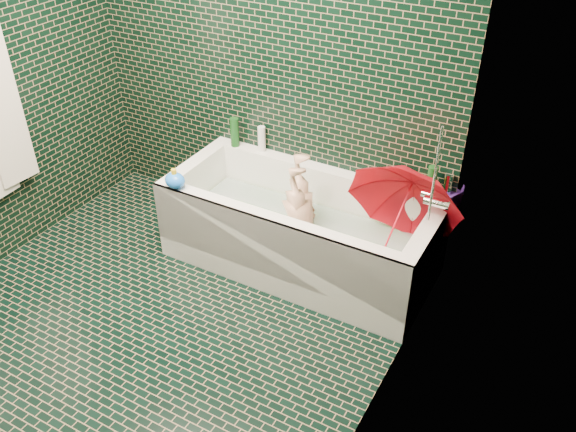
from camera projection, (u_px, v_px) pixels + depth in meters
The scene contains 18 objects.
floor at pixel (146, 336), 3.48m from camera, with size 2.80×2.80×0.00m, color black.
wall_back at pixel (267, 49), 3.78m from camera, with size 2.80×2.80×0.00m, color black.
wall_right at pixel (376, 218), 2.25m from camera, with size 2.80×2.80×0.00m, color black.
bathtub at pixel (299, 237), 3.90m from camera, with size 1.70×0.75×0.55m.
bath_mat at pixel (300, 243), 3.95m from camera, with size 1.35×0.47×0.01m, color green.
water at pixel (301, 225), 3.87m from camera, with size 1.48×0.53×0.00m, color silver.
faucet at pixel (435, 196), 3.27m from camera, with size 0.18×0.19×0.55m.
child at pixel (303, 227), 3.83m from camera, with size 0.33×0.22×0.91m, color tan.
umbrella at pixel (397, 218), 3.47m from camera, with size 0.66×0.66×0.58m, color red.
soap_bottle_a at pixel (430, 197), 3.67m from camera, with size 0.09×0.09×0.24m, color white.
soap_bottle_b at pixel (440, 202), 3.62m from camera, with size 0.09×0.09×0.20m, color #3E1E70.
soap_bottle_c at pixel (425, 198), 3.66m from camera, with size 0.13×0.13×0.17m, color #134416.
bottle_right_tall at pixel (431, 184), 3.59m from camera, with size 0.06×0.06×0.22m, color #134416.
bottle_right_pump at pixel (448, 187), 3.60m from camera, with size 0.05×0.05×0.17m, color silver.
bottle_left_tall at pixel (235, 132), 4.16m from camera, with size 0.06×0.06×0.21m, color #134416.
bottle_left_short at pixel (262, 139), 4.11m from camera, with size 0.05×0.05×0.18m, color white.
rubber_duck at pixel (422, 187), 3.69m from camera, with size 0.11×0.08×0.09m.
bath_toy at pixel (175, 180), 3.72m from camera, with size 0.16×0.15×0.13m.
Camera 1 is at (1.91, -1.78, 2.53)m, focal length 38.00 mm.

